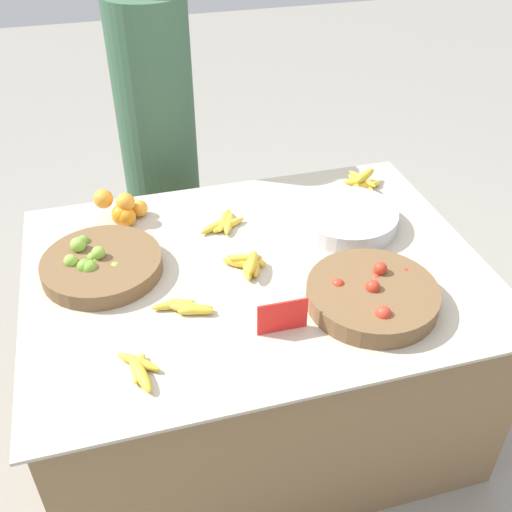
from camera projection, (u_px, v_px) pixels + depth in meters
ground_plane at (256, 408)px, 2.53m from camera, size 12.00×12.00×0.00m
market_table at (256, 345)px, 2.30m from camera, size 1.57×1.18×0.75m
lime_bowl at (101, 264)px, 2.04m from camera, size 0.41×0.41×0.10m
tomato_basket at (372, 295)px, 1.91m from camera, size 0.42×0.42×0.10m
orange_pile at (123, 210)px, 2.27m from camera, size 0.20×0.14×0.13m
metal_bowl at (347, 218)px, 2.26m from camera, size 0.38×0.38×0.07m
price_sign at (282, 317)px, 1.79m from camera, size 0.16×0.01×0.11m
banana_bunch_front_right at (187, 307)px, 1.89m from camera, size 0.19×0.12×0.03m
banana_bunch_front_center at (248, 263)px, 2.06m from camera, size 0.16×0.17×0.06m
banana_bunch_middle_left at (225, 223)px, 2.27m from camera, size 0.19×0.17×0.03m
banana_bunch_back_center at (139, 369)px, 1.68m from camera, size 0.13×0.18×0.04m
banana_bunch_front_left at (363, 181)px, 2.50m from camera, size 0.16×0.16×0.06m
vendor_person at (159, 150)px, 2.79m from camera, size 0.35×0.35×1.63m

